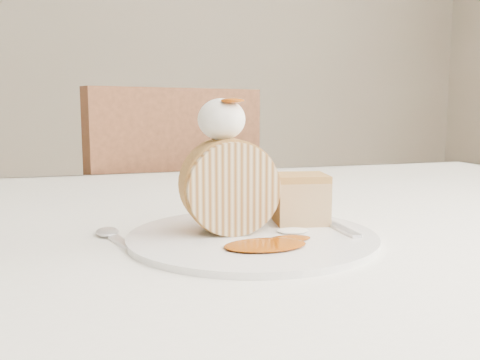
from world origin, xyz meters
name	(u,v)px	position (x,y,z in m)	size (l,w,h in m)	color
table	(242,279)	(0.00, 0.20, 0.66)	(1.40, 0.90, 0.75)	white
chair_far	(158,251)	(-0.02, 0.85, 0.53)	(0.56, 0.56, 0.93)	brown
plate	(252,237)	(-0.03, 0.06, 0.75)	(0.26, 0.26, 0.01)	white
roulade_slice	(229,187)	(-0.05, 0.08, 0.80)	(0.09, 0.09, 0.05)	#CDBB8F
cake_chunk	(301,202)	(0.04, 0.10, 0.78)	(0.06, 0.05, 0.05)	#AF7A42
whipped_cream	(222,119)	(-0.06, 0.09, 0.87)	(0.05, 0.05, 0.04)	white
caramel_drizzle	(233,95)	(-0.05, 0.07, 0.90)	(0.02, 0.02, 0.01)	#8C3905
caramel_pool	(265,245)	(-0.04, 0.01, 0.76)	(0.08, 0.05, 0.00)	#8C3905
fork	(334,225)	(0.06, 0.07, 0.76)	(0.02, 0.15, 0.00)	silver
spoon	(133,249)	(-0.15, 0.06, 0.75)	(0.02, 0.14, 0.00)	silver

